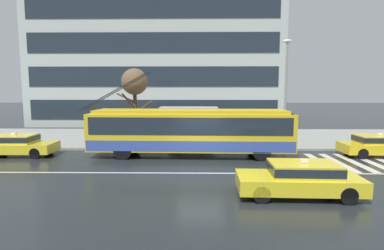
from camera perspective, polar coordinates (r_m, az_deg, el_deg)
name	(u,v)px	position (r m, az deg, el deg)	size (l,w,h in m)	color
ground_plane	(201,167)	(15.88, 1.61, -7.80)	(160.00, 160.00, 0.00)	#212629
sidewalk_slab	(199,138)	(24.94, 1.36, -2.36)	(80.00, 10.00, 0.14)	gray
crosswalk_stripe_edge_near	(321,162)	(18.28, 22.93, -6.39)	(0.44, 4.40, 0.01)	beige
crosswalk_stripe_inner_a	(338,162)	(18.64, 25.51, -6.27)	(0.44, 4.40, 0.01)	beige
crosswalk_stripe_center	(354,162)	(19.03, 27.99, -6.15)	(0.44, 4.40, 0.01)	beige
crosswalk_stripe_inner_b	(371,162)	(19.45, 30.36, -6.02)	(0.44, 4.40, 0.01)	beige
lane_centre_line	(201,173)	(14.72, 1.66, -8.95)	(72.00, 0.14, 0.01)	silver
trolleybus	(191,130)	(18.20, -0.24, -1.03)	(12.49, 2.85, 5.02)	gold
taxi_oncoming_near	(300,178)	(12.19, 19.51, -9.21)	(4.54, 1.94, 1.39)	yellow
taxi_ahead_of_bus	(381,145)	(21.39, 31.72, -3.13)	(4.68, 1.78, 1.39)	yellow
taxi_queued_behind_bus	(16,144)	(21.18, -29.94, -3.11)	(4.44, 1.93, 1.39)	yellow
bus_shelter	(189,116)	(22.14, -0.60, 1.68)	(4.13, 1.64, 2.58)	gray
pedestrian_at_shelter	(126,120)	(21.88, -12.27, 0.84)	(1.48, 1.48, 2.08)	brown
pedestrian_approaching_curb	(178,119)	(22.60, -2.64, 1.06)	(1.51, 1.51, 2.01)	#2C364C
pedestrian_walking_past	(201,122)	(20.91, 1.62, 0.62)	(1.49, 1.49, 2.03)	black
street_lamp	(286,84)	(21.56, 17.09, 7.28)	(0.60, 0.32, 7.12)	gray
street_tree_bare	(135,83)	(22.25, -10.66, 7.66)	(2.61, 1.93, 5.32)	brown
office_tower_corner_left	(160,35)	(38.88, -6.05, 16.28)	(27.77, 12.80, 21.04)	#ADB8B4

